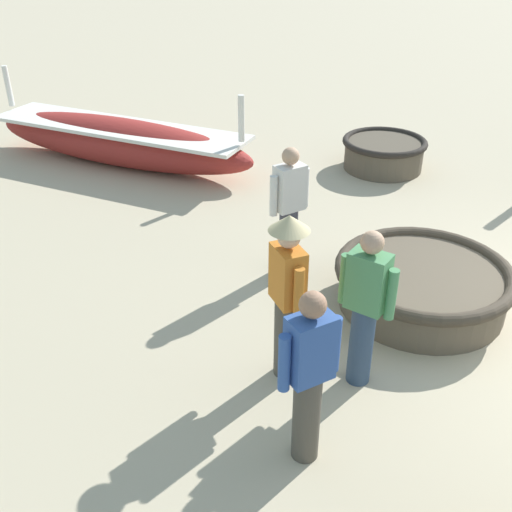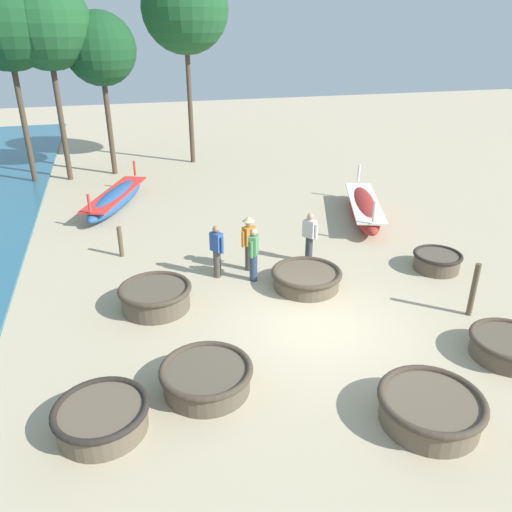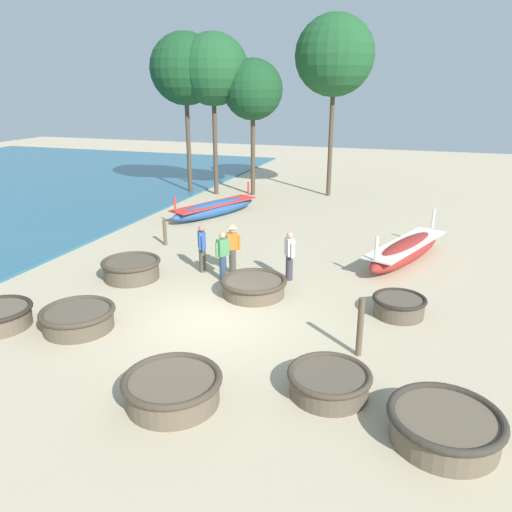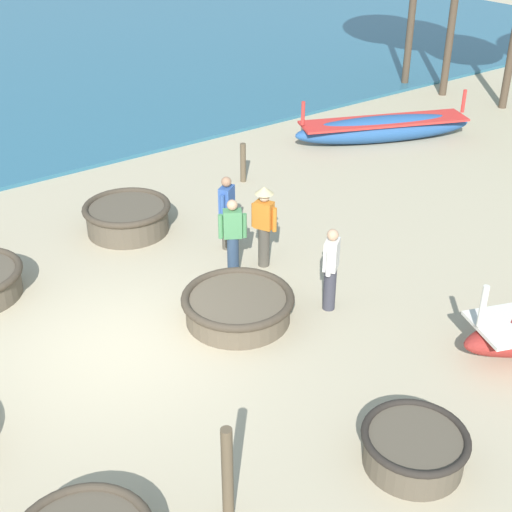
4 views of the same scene
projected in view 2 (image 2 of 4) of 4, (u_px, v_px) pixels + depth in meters
The scene contains 20 objects.
ground_plane at pixel (317, 328), 11.92m from camera, with size 80.00×80.00×0.00m, color #BCAD8C.
coracle_tilted at pixel (306, 278), 13.69m from camera, with size 1.94×1.94×0.51m.
coracle_beside_post at pixel (207, 377), 9.80m from camera, with size 1.85×1.85×0.55m.
coracle_center at pixel (437, 261), 14.68m from camera, with size 1.41×1.41×0.53m.
coracle_upturned at pixel (508, 346), 10.79m from camera, with size 1.67×1.67×0.51m.
coracle_far_right at pixel (102, 417), 8.81m from camera, with size 1.71×1.71×0.54m.
coracle_front_right at pixel (430, 408), 8.98m from camera, with size 1.93×1.93×0.58m.
coracle_nearest at pixel (156, 296), 12.64m from camera, with size 1.85×1.85×0.63m.
long_boat_blue_hull at pixel (116, 199), 19.65m from camera, with size 2.86×5.07×1.30m.
long_boat_ochre_hull at pixel (364, 208), 18.53m from camera, with size 2.71×5.08×1.45m.
fisherman_crouching at pixel (253, 253), 13.82m from camera, with size 0.36×0.47×1.57m.
fisherman_standing_right at pixel (310, 236), 14.93m from camera, with size 0.38×0.45×1.57m.
fisherman_hauling at pixel (217, 250), 14.02m from camera, with size 0.37×0.46×1.57m.
fisherman_with_hat at pixel (249, 240), 14.38m from camera, with size 0.48×0.36×1.67m.
mooring_post_shoreline at pixel (120, 242), 15.45m from camera, with size 0.14×0.14×0.98m, color brown.
mooring_post_inland at pixel (473, 290), 12.19m from camera, with size 0.14×0.14×1.41m, color brown.
tree_center at pixel (46, 24), 20.68m from camera, with size 3.74×3.74×8.52m.
tree_leftmost at pixel (5, 23), 20.09m from camera, with size 3.76×3.76×8.56m.
tree_tall_back at pixel (100, 49), 22.02m from camera, with size 3.17×3.17×7.23m.
tree_rightmost at pixel (185, 9), 23.38m from camera, with size 4.11×4.11×9.36m.
Camera 2 is at (-4.21, -9.29, 6.57)m, focal length 35.00 mm.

